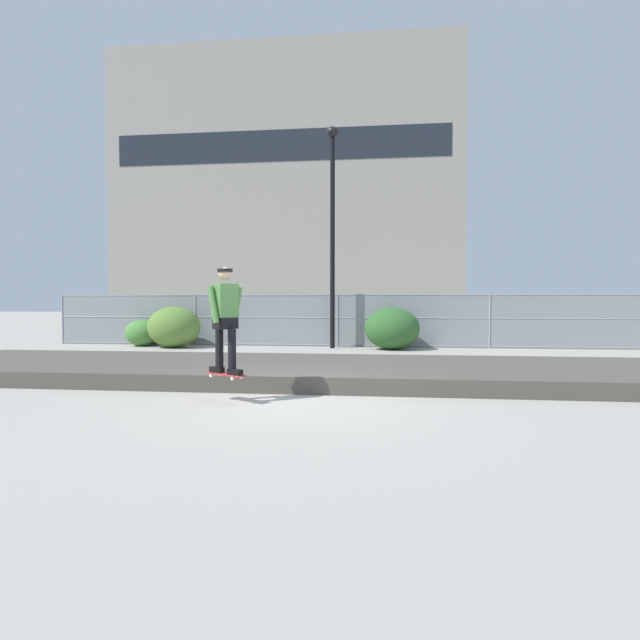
{
  "coord_description": "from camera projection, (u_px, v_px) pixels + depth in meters",
  "views": [
    {
      "loc": [
        1.58,
        -8.29,
        1.64
      ],
      "look_at": [
        -0.25,
        6.83,
        1.06
      ],
      "focal_mm": 29.33,
      "sensor_mm": 36.0,
      "label": 1
    }
  ],
  "objects": [
    {
      "name": "parked_car_far",
      "position": [
        550.0,
        320.0,
        21.06
      ],
      "size": [
        4.55,
        2.25,
        1.66
      ],
      "color": "maroon",
      "rests_on": "ground_plane"
    },
    {
      "name": "parked_car_mid",
      "position": [
        412.0,
        320.0,
        21.47
      ],
      "size": [
        4.47,
        2.08,
        1.66
      ],
      "color": "#B7BABF",
      "rests_on": "ground_plane"
    },
    {
      "name": "shrub_center",
      "position": [
        174.0,
        327.0,
        17.94
      ],
      "size": [
        1.83,
        1.5,
        1.42
      ],
      "color": "#567A33",
      "rests_on": "ground_plane"
    },
    {
      "name": "chain_fence",
      "position": [
        338.0,
        320.0,
        18.25
      ],
      "size": [
        20.7,
        0.06,
        1.85
      ],
      "color": "gray",
      "rests_on": "ground_plane"
    },
    {
      "name": "parked_car_near",
      "position": [
        287.0,
        319.0,
        22.21
      ],
      "size": [
        4.46,
        2.06,
        1.66
      ],
      "color": "black",
      "rests_on": "ground_plane"
    },
    {
      "name": "skater",
      "position": [
        225.0,
        314.0,
        8.32
      ],
      "size": [
        0.66,
        0.61,
        1.7
      ],
      "color": "black",
      "rests_on": "skateboard"
    },
    {
      "name": "street_lamp",
      "position": [
        333.0,
        213.0,
        17.6
      ],
      "size": [
        0.44,
        0.44,
        7.45
      ],
      "color": "black",
      "rests_on": "ground_plane"
    },
    {
      "name": "library_building",
      "position": [
        294.0,
        197.0,
        48.72
      ],
      "size": [
        29.33,
        14.05,
        22.55
      ],
      "color": "gray",
      "rests_on": "ground_plane"
    },
    {
      "name": "shrub_right",
      "position": [
        392.0,
        329.0,
        17.21
      ],
      "size": [
        1.8,
        1.47,
        1.39
      ],
      "color": "#2D5B28",
      "rests_on": "ground_plane"
    },
    {
      "name": "shrub_left",
      "position": [
        142.0,
        333.0,
        18.55
      ],
      "size": [
        1.21,
        0.99,
        0.94
      ],
      "color": "#477F38",
      "rests_on": "ground_plane"
    },
    {
      "name": "gravel_berm",
      "position": [
        307.0,
        370.0,
        11.0
      ],
      "size": [
        17.06,
        3.98,
        0.31
      ],
      "primitive_type": "cube",
      "color": "#4C473F",
      "rests_on": "ground_plane"
    },
    {
      "name": "ground_plane",
      "position": [
        285.0,
        401.0,
        8.47
      ],
      "size": [
        120.0,
        120.0,
        0.0
      ],
      "primitive_type": "plane",
      "color": "#9E998E"
    },
    {
      "name": "skateboard",
      "position": [
        226.0,
        374.0,
        8.35
      ],
      "size": [
        0.78,
        0.6,
        0.07
      ],
      "color": "#B22D2D"
    }
  ]
}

